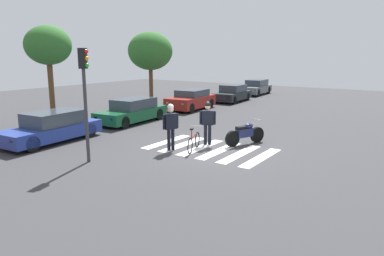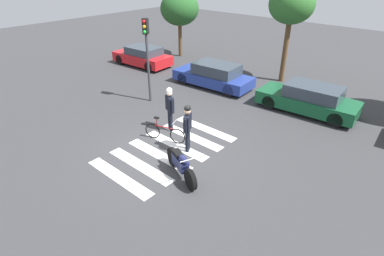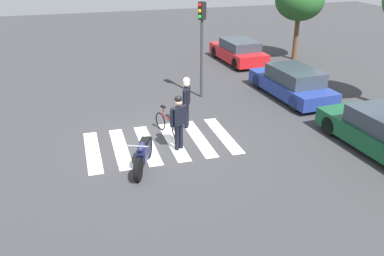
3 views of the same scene
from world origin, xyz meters
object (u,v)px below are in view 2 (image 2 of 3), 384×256
(car_red_convertible, at_px, (143,56))
(traffic_light_pole, at_px, (147,47))
(police_motorcycle, at_px, (181,164))
(leaning_bicycle, at_px, (165,132))
(officer_by_motorcycle, at_px, (188,125))
(car_green_compact, at_px, (309,99))
(car_blue_hatchback, at_px, (214,75))
(officer_on_foot, at_px, (170,106))

(car_red_convertible, distance_m, traffic_light_pole, 6.52)
(police_motorcycle, relative_size, traffic_light_pole, 0.49)
(police_motorcycle, height_order, leaning_bicycle, police_motorcycle)
(police_motorcycle, relative_size, officer_by_motorcycle, 1.06)
(car_red_convertible, bearing_deg, leaning_bicycle, -35.96)
(car_green_compact, bearing_deg, leaning_bicycle, -116.38)
(police_motorcycle, relative_size, car_red_convertible, 0.47)
(leaning_bicycle, xyz_separation_m, car_green_compact, (3.13, 6.31, 0.28))
(car_red_convertible, height_order, car_blue_hatchback, car_blue_hatchback)
(officer_on_foot, xyz_separation_m, car_blue_hatchback, (-1.79, 5.26, -0.48))
(officer_by_motorcycle, distance_m, traffic_light_pole, 5.33)
(officer_on_foot, distance_m, officer_by_motorcycle, 1.79)
(police_motorcycle, relative_size, car_green_compact, 0.43)
(leaning_bicycle, relative_size, car_red_convertible, 0.40)
(car_red_convertible, height_order, traffic_light_pole, traffic_light_pole)
(officer_by_motorcycle, bearing_deg, car_red_convertible, 147.84)
(leaning_bicycle, xyz_separation_m, car_blue_hatchback, (-2.26, 6.06, 0.27))
(police_motorcycle, height_order, traffic_light_pole, traffic_light_pole)
(car_blue_hatchback, bearing_deg, officer_by_motorcycle, -60.24)
(car_blue_hatchback, distance_m, traffic_light_pole, 4.46)
(car_red_convertible, distance_m, car_blue_hatchback, 6.05)
(car_red_convertible, relative_size, car_green_compact, 0.91)
(car_green_compact, xyz_separation_m, traffic_light_pole, (-6.53, -4.03, 2.08))
(leaning_bicycle, relative_size, traffic_light_pole, 0.41)
(car_blue_hatchback, bearing_deg, police_motorcycle, -59.39)
(leaning_bicycle, xyz_separation_m, officer_on_foot, (-0.47, 0.80, 0.75))
(officer_by_motorcycle, xyz_separation_m, car_red_convertible, (-9.48, 5.96, -0.47))
(leaning_bicycle, xyz_separation_m, officer_by_motorcycle, (1.16, 0.07, 0.73))
(car_blue_hatchback, xyz_separation_m, car_green_compact, (5.39, 0.25, 0.01))
(car_green_compact, relative_size, traffic_light_pole, 1.14)
(car_blue_hatchback, height_order, car_green_compact, car_green_compact)
(leaning_bicycle, xyz_separation_m, traffic_light_pole, (-3.41, 2.28, 2.36))
(car_red_convertible, bearing_deg, car_green_compact, 1.40)
(officer_on_foot, height_order, car_green_compact, officer_on_foot)
(police_motorcycle, bearing_deg, car_red_convertible, 144.93)
(police_motorcycle, distance_m, leaning_bicycle, 2.43)
(police_motorcycle, bearing_deg, officer_by_motorcycle, 124.27)
(car_red_convertible, xyz_separation_m, car_green_compact, (11.44, 0.28, 0.03))
(leaning_bicycle, distance_m, officer_by_motorcycle, 1.37)
(leaning_bicycle, relative_size, car_green_compact, 0.36)
(police_motorcycle, distance_m, traffic_light_pole, 6.90)
(officer_on_foot, xyz_separation_m, traffic_light_pole, (-2.93, 1.48, 1.61))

